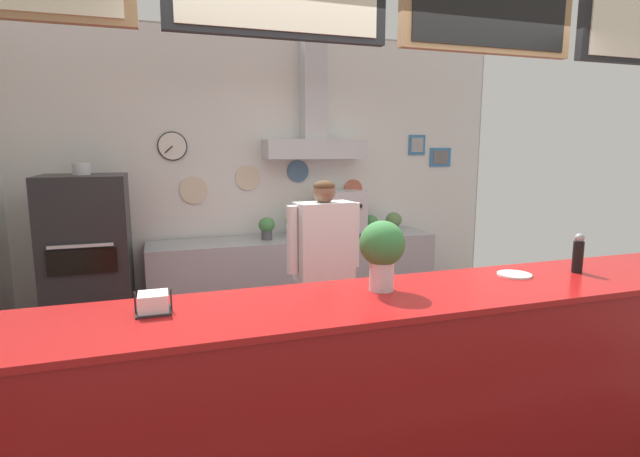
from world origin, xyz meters
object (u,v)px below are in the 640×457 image
(shop_worker, at_px, (324,278))
(potted_basil, at_px, (394,221))
(pepper_grinder, at_px, (578,253))
(potted_oregano, at_px, (267,227))
(potted_sage, at_px, (297,222))
(espresso_machine, at_px, (340,214))
(condiment_plate, at_px, (514,275))
(pizza_oven, at_px, (89,267))
(basil_vase, at_px, (382,250))
(potted_thyme, at_px, (371,223))
(napkin_holder, at_px, (153,304))

(shop_worker, height_order, potted_basil, shop_worker)
(shop_worker, height_order, pepper_grinder, shop_worker)
(pepper_grinder, bearing_deg, potted_oregano, 115.51)
(shop_worker, distance_m, potted_sage, 1.45)
(espresso_machine, xyz_separation_m, condiment_plate, (0.07, -2.58, -0.02))
(pizza_oven, distance_m, shop_worker, 2.08)
(shop_worker, bearing_deg, pepper_grinder, 127.02)
(espresso_machine, relative_size, condiment_plate, 2.52)
(pizza_oven, bearing_deg, shop_worker, -32.55)
(condiment_plate, bearing_deg, potted_oregano, 108.53)
(potted_basil, bearing_deg, condiment_plate, -102.46)
(potted_basil, bearing_deg, potted_oregano, -178.08)
(potted_basil, distance_m, potted_oregano, 1.45)
(potted_basil, bearing_deg, potted_sage, -178.52)
(pepper_grinder, bearing_deg, basil_vase, 178.44)
(potted_oregano, bearing_deg, potted_thyme, 1.68)
(potted_oregano, relative_size, basil_vase, 0.63)
(shop_worker, bearing_deg, basil_vase, 79.80)
(basil_vase, bearing_deg, potted_sage, 83.54)
(espresso_machine, distance_m, potted_basil, 0.67)
(pepper_grinder, bearing_deg, potted_thyme, 92.03)
(potted_oregano, height_order, potted_thyme, potted_oregano)
(potted_sage, height_order, basil_vase, basil_vase)
(potted_basil, relative_size, potted_thyme, 1.08)
(basil_vase, height_order, condiment_plate, basil_vase)
(shop_worker, xyz_separation_m, napkin_holder, (-1.20, -1.20, 0.30))
(espresso_machine, distance_m, pepper_grinder, 2.67)
(shop_worker, xyz_separation_m, potted_basil, (1.31, 1.45, 0.17))
(potted_basil, bearing_deg, napkin_holder, -133.53)
(potted_oregano, relative_size, potted_sage, 0.81)
(shop_worker, height_order, condiment_plate, shop_worker)
(potted_oregano, xyz_separation_m, basil_vase, (0.03, -2.61, 0.28))
(potted_thyme, bearing_deg, potted_sage, -179.02)
(potted_basil, distance_m, pepper_grinder, 2.70)
(basil_vase, distance_m, napkin_holder, 1.11)
(espresso_machine, relative_size, potted_basil, 2.25)
(pepper_grinder, bearing_deg, shop_worker, 132.24)
(pizza_oven, xyz_separation_m, shop_worker, (1.75, -1.12, 0.04))
(potted_basil, distance_m, potted_sage, 1.12)
(potted_oregano, distance_m, condiment_plate, 2.73)
(pepper_grinder, distance_m, napkin_holder, 2.33)
(espresso_machine, relative_size, potted_oregano, 2.10)
(napkin_holder, bearing_deg, basil_vase, -0.36)
(napkin_holder, bearing_deg, condiment_plate, 0.40)
(pizza_oven, relative_size, condiment_plate, 8.94)
(potted_sage, bearing_deg, pizza_oven, -171.24)
(pizza_oven, bearing_deg, potted_sage, 8.76)
(pizza_oven, distance_m, condiment_plate, 3.40)
(basil_vase, xyz_separation_m, condiment_plate, (0.84, 0.02, -0.20))
(potted_basil, bearing_deg, potted_thyme, -177.07)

